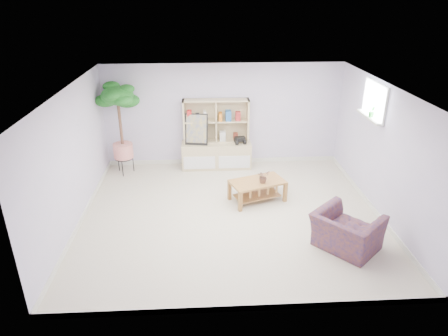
{
  "coord_description": "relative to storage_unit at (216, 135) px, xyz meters",
  "views": [
    {
      "loc": [
        -0.49,
        -6.51,
        3.87
      ],
      "look_at": [
        -0.11,
        0.2,
        0.87
      ],
      "focal_mm": 32.0,
      "sensor_mm": 36.0,
      "label": 1
    }
  ],
  "objects": [
    {
      "name": "floor",
      "position": [
        0.18,
        -2.24,
        -0.81
      ],
      "size": [
        5.5,
        5.0,
        0.01
      ],
      "primitive_type": "cube",
      "color": "#BEB398",
      "rests_on": "ground"
    },
    {
      "name": "armchair",
      "position": [
        1.97,
        -3.42,
        -0.45
      ],
      "size": [
        1.28,
        1.29,
        0.72
      ],
      "primitive_type": "imported",
      "rotation": [
        0.0,
        0.0,
        2.3
      ],
      "color": "navy",
      "rests_on": "floor"
    },
    {
      "name": "toy_truck",
      "position": [
        0.55,
        -0.07,
        -0.11
      ],
      "size": [
        0.38,
        0.29,
        0.18
      ],
      "primitive_type": null,
      "rotation": [
        0.0,
        0.0,
        0.18
      ],
      "color": "black",
      "rests_on": "storage_unit"
    },
    {
      "name": "ceiling",
      "position": [
        0.18,
        -2.24,
        1.59
      ],
      "size": [
        5.5,
        5.0,
        0.01
      ],
      "primitive_type": "cube",
      "color": "white",
      "rests_on": "walls"
    },
    {
      "name": "baseboard",
      "position": [
        0.18,
        -2.24,
        -0.76
      ],
      "size": [
        5.5,
        5.0,
        0.1
      ],
      "primitive_type": null,
      "color": "silver",
      "rests_on": "floor"
    },
    {
      "name": "window_sill",
      "position": [
        2.85,
        -1.64,
        0.87
      ],
      "size": [
        0.14,
        1.0,
        0.04
      ],
      "primitive_type": "cube",
      "color": "silver",
      "rests_on": "walls"
    },
    {
      "name": "sill_plant",
      "position": [
        2.85,
        -1.71,
        1.0
      ],
      "size": [
        0.14,
        0.12,
        0.22
      ],
      "primitive_type": "imported",
      "rotation": [
        0.0,
        0.0,
        -0.19
      ],
      "color": "#104714",
      "rests_on": "window_sill"
    },
    {
      "name": "walls",
      "position": [
        0.18,
        -2.24,
        0.39
      ],
      "size": [
        5.51,
        5.01,
        2.4
      ],
      "color": "silver",
      "rests_on": "floor"
    },
    {
      "name": "poster",
      "position": [
        -0.46,
        -0.06,
        0.16
      ],
      "size": [
        0.53,
        0.21,
        0.72
      ],
      "primitive_type": null,
      "rotation": [
        0.0,
        0.0,
        -0.17
      ],
      "color": "gold",
      "rests_on": "storage_unit"
    },
    {
      "name": "floor_tree",
      "position": [
        -2.12,
        -0.22,
        0.24
      ],
      "size": [
        1.02,
        1.02,
        2.09
      ],
      "primitive_type": null,
      "rotation": [
        0.0,
        0.0,
        0.43
      ],
      "color": "#104714",
      "rests_on": "floor"
    },
    {
      "name": "coffee_table",
      "position": [
        0.75,
        -1.72,
        -0.59
      ],
      "size": [
        1.19,
        0.9,
        0.43
      ],
      "primitive_type": null,
      "rotation": [
        0.0,
        0.0,
        0.34
      ],
      "color": "olive",
      "rests_on": "floor"
    },
    {
      "name": "table_plant",
      "position": [
        0.84,
        -1.79,
        -0.25
      ],
      "size": [
        0.3,
        0.29,
        0.26
      ],
      "primitive_type": "imported",
      "rotation": [
        0.0,
        0.0,
        0.58
      ],
      "color": "#186B1D",
      "rests_on": "coffee_table"
    },
    {
      "name": "storage_unit",
      "position": [
        0.0,
        0.0,
        0.0
      ],
      "size": [
        1.62,
        0.55,
        1.62
      ],
      "primitive_type": null,
      "color": "tan",
      "rests_on": "floor"
    },
    {
      "name": "window",
      "position": [
        2.91,
        -1.64,
        1.19
      ],
      "size": [
        0.1,
        0.98,
        0.68
      ],
      "primitive_type": null,
      "color": "silver",
      "rests_on": "walls"
    }
  ]
}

